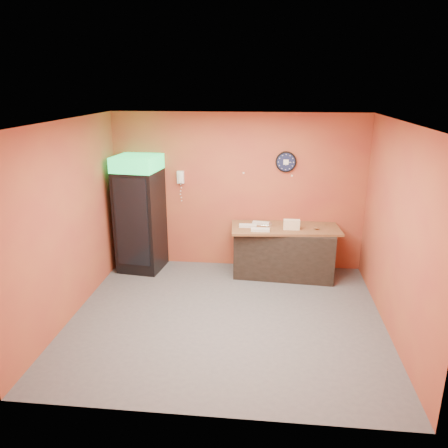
# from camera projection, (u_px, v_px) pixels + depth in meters

# --- Properties ---
(floor) EXTENTS (4.50, 4.50, 0.00)m
(floor) POSITION_uv_depth(u_px,v_px,m) (227.00, 318.00, 6.37)
(floor) COLOR #47474C
(floor) RESTS_ON ground
(back_wall) EXTENTS (4.50, 0.02, 2.80)m
(back_wall) POSITION_uv_depth(u_px,v_px,m) (238.00, 192.00, 7.84)
(back_wall) COLOR #A9572F
(back_wall) RESTS_ON floor
(left_wall) EXTENTS (0.02, 4.00, 2.80)m
(left_wall) POSITION_uv_depth(u_px,v_px,m) (69.00, 221.00, 6.17)
(left_wall) COLOR #A9572F
(left_wall) RESTS_ON floor
(right_wall) EXTENTS (0.02, 4.00, 2.80)m
(right_wall) POSITION_uv_depth(u_px,v_px,m) (397.00, 232.00, 5.72)
(right_wall) COLOR #A9572F
(right_wall) RESTS_ON floor
(ceiling) EXTENTS (4.50, 4.00, 0.02)m
(ceiling) POSITION_uv_depth(u_px,v_px,m) (227.00, 122.00, 5.51)
(ceiling) COLOR white
(ceiling) RESTS_ON back_wall
(beverage_cooler) EXTENTS (0.81, 0.82, 2.08)m
(beverage_cooler) POSITION_uv_depth(u_px,v_px,m) (140.00, 216.00, 7.75)
(beverage_cooler) COLOR black
(beverage_cooler) RESTS_ON floor
(prep_counter) EXTENTS (1.75, 0.87, 0.85)m
(prep_counter) POSITION_uv_depth(u_px,v_px,m) (284.00, 252.00, 7.69)
(prep_counter) COLOR black
(prep_counter) RESTS_ON floor
(wall_clock) EXTENTS (0.36, 0.06, 0.36)m
(wall_clock) POSITION_uv_depth(u_px,v_px,m) (286.00, 162.00, 7.55)
(wall_clock) COLOR black
(wall_clock) RESTS_ON back_wall
(wall_phone) EXTENTS (0.12, 0.11, 0.22)m
(wall_phone) POSITION_uv_depth(u_px,v_px,m) (181.00, 177.00, 7.81)
(wall_phone) COLOR white
(wall_phone) RESTS_ON back_wall
(butcher_paper) EXTENTS (1.92, 0.94, 0.04)m
(butcher_paper) POSITION_uv_depth(u_px,v_px,m) (285.00, 228.00, 7.56)
(butcher_paper) COLOR brown
(butcher_paper) RESTS_ON prep_counter
(sub_roll_stack) EXTENTS (0.28, 0.10, 0.17)m
(sub_roll_stack) POSITION_uv_depth(u_px,v_px,m) (292.00, 225.00, 7.40)
(sub_roll_stack) COLOR beige
(sub_roll_stack) RESTS_ON butcher_paper
(wrapped_sandwich_left) EXTENTS (0.31, 0.13, 0.04)m
(wrapped_sandwich_left) POSITION_uv_depth(u_px,v_px,m) (248.00, 226.00, 7.55)
(wrapped_sandwich_left) COLOR silver
(wrapped_sandwich_left) RESTS_ON butcher_paper
(wrapped_sandwich_mid) EXTENTS (0.32, 0.13, 0.04)m
(wrapped_sandwich_mid) POSITION_uv_depth(u_px,v_px,m) (260.00, 230.00, 7.34)
(wrapped_sandwich_mid) COLOR silver
(wrapped_sandwich_mid) RESTS_ON butcher_paper
(wrapped_sandwich_right) EXTENTS (0.31, 0.16, 0.04)m
(wrapped_sandwich_right) POSITION_uv_depth(u_px,v_px,m) (261.00, 223.00, 7.68)
(wrapped_sandwich_right) COLOR silver
(wrapped_sandwich_right) RESTS_ON butcher_paper
(kitchen_tool) EXTENTS (0.06, 0.06, 0.06)m
(kitchen_tool) POSITION_uv_depth(u_px,v_px,m) (270.00, 225.00, 7.57)
(kitchen_tool) COLOR silver
(kitchen_tool) RESTS_ON butcher_paper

